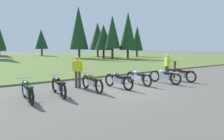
# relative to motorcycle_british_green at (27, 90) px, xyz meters

# --- Properties ---
(ground_plane) EXTENTS (140.00, 140.00, 0.00)m
(ground_plane) POSITION_rel_motorcycle_british_green_xyz_m (4.44, -0.06, -0.44)
(ground_plane) COLOR #605B54
(grass_moorland) EXTENTS (80.00, 44.00, 0.10)m
(grass_moorland) POSITION_rel_motorcycle_british_green_xyz_m (4.44, 25.60, -0.39)
(grass_moorland) COLOR #5B7033
(grass_moorland) RESTS_ON ground
(forest_treeline) EXTENTS (39.25, 28.47, 8.74)m
(forest_treeline) POSITION_rel_motorcycle_british_green_xyz_m (3.77, 28.20, 3.94)
(forest_treeline) COLOR #47331E
(forest_treeline) RESTS_ON ground
(motorcycle_british_green) EXTENTS (0.62, 2.10, 0.88)m
(motorcycle_british_green) POSITION_rel_motorcycle_british_green_xyz_m (0.00, 0.00, 0.00)
(motorcycle_british_green) COLOR black
(motorcycle_british_green) RESTS_ON ground
(motorcycle_black) EXTENTS (0.62, 2.10, 0.88)m
(motorcycle_black) POSITION_rel_motorcycle_british_green_xyz_m (1.33, 0.16, 0.00)
(motorcycle_black) COLOR black
(motorcycle_black) RESTS_ON ground
(motorcycle_olive) EXTENTS (0.62, 2.10, 0.88)m
(motorcycle_olive) POSITION_rel_motorcycle_british_green_xyz_m (3.00, 0.16, 0.00)
(motorcycle_olive) COLOR black
(motorcycle_olive) RESTS_ON ground
(motorcycle_navy) EXTENTS (0.64, 2.09, 0.88)m
(motorcycle_navy) POSITION_rel_motorcycle_british_green_xyz_m (4.43, -0.05, 0.00)
(motorcycle_navy) COLOR black
(motorcycle_navy) RESTS_ON ground
(motorcycle_sky_blue) EXTENTS (0.62, 2.10, 0.88)m
(motorcycle_sky_blue) POSITION_rel_motorcycle_british_green_xyz_m (5.95, 0.11, 0.00)
(motorcycle_sky_blue) COLOR black
(motorcycle_sky_blue) RESTS_ON ground
(motorcycle_silver) EXTENTS (0.70, 2.08, 0.88)m
(motorcycle_silver) POSITION_rel_motorcycle_british_green_xyz_m (7.52, -0.42, 0.00)
(motorcycle_silver) COLOR black
(motorcycle_silver) RESTS_ON ground
(motorcycle_maroon) EXTENTS (0.62, 2.10, 0.88)m
(motorcycle_maroon) POSITION_rel_motorcycle_british_green_xyz_m (8.95, -0.43, 0.00)
(motorcycle_maroon) COLOR black
(motorcycle_maroon) RESTS_ON ground
(rider_near_row_end) EXTENTS (0.46, 0.39, 1.67)m
(rider_near_row_end) POSITION_rel_motorcycle_british_green_xyz_m (2.76, 1.28, 0.51)
(rider_near_row_end) COLOR #4C4233
(rider_near_row_end) RESTS_ON ground
(rider_in_hivis_vest) EXTENTS (0.33, 0.52, 1.67)m
(rider_in_hivis_vest) POSITION_rel_motorcycle_british_green_xyz_m (8.73, 0.47, 0.51)
(rider_in_hivis_vest) COLOR #2D2D38
(rider_in_hivis_vest) RESTS_ON ground
(trail_marker_post) EXTENTS (0.12, 0.12, 1.08)m
(trail_marker_post) POSITION_rel_motorcycle_british_green_xyz_m (10.57, 1.32, 0.10)
(trail_marker_post) COLOR #47331E
(trail_marker_post) RESTS_ON ground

